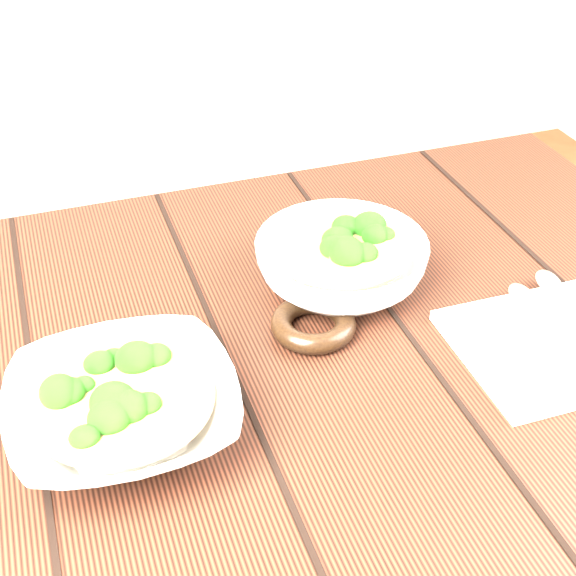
{
  "coord_description": "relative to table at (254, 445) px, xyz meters",
  "views": [
    {
      "loc": [
        -0.17,
        -0.61,
        1.31
      ],
      "look_at": [
        0.06,
        0.06,
        0.8
      ],
      "focal_mm": 50.0,
      "sensor_mm": 36.0,
      "label": 1
    }
  ],
  "objects": [
    {
      "name": "soup_bowl_front",
      "position": [
        -0.14,
        -0.05,
        0.15
      ],
      "size": [
        0.22,
        0.22,
        0.06
      ],
      "color": "silver",
      "rests_on": "table"
    },
    {
      "name": "table",
      "position": [
        0.0,
        0.0,
        0.0
      ],
      "size": [
        1.2,
        0.8,
        0.75
      ],
      "color": "#33180E",
      "rests_on": "ground"
    },
    {
      "name": "soup_bowl_back",
      "position": [
        0.14,
        0.1,
        0.15
      ],
      "size": [
        0.24,
        0.24,
        0.07
      ],
      "color": "silver",
      "rests_on": "table"
    },
    {
      "name": "spoon_right",
      "position": [
        0.36,
        -0.02,
        0.13
      ],
      "size": [
        0.07,
        0.18,
        0.01
      ],
      "color": "#AAA396",
      "rests_on": "napkin"
    },
    {
      "name": "trivet",
      "position": [
        0.08,
        0.03,
        0.13
      ],
      "size": [
        0.12,
        0.12,
        0.02
      ],
      "primitive_type": "torus",
      "rotation": [
        0.0,
        0.0,
        -0.33
      ],
      "color": "black",
      "rests_on": "table"
    },
    {
      "name": "spoon_left",
      "position": [
        0.32,
        -0.04,
        0.13
      ],
      "size": [
        0.06,
        0.18,
        0.01
      ],
      "color": "#AAA396",
      "rests_on": "napkin"
    },
    {
      "name": "napkin",
      "position": [
        0.32,
        -0.08,
        0.13
      ],
      "size": [
        0.22,
        0.18,
        0.01
      ],
      "primitive_type": "cube",
      "rotation": [
        0.0,
        0.0,
        -0.01
      ],
      "color": "beige",
      "rests_on": "table"
    }
  ]
}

